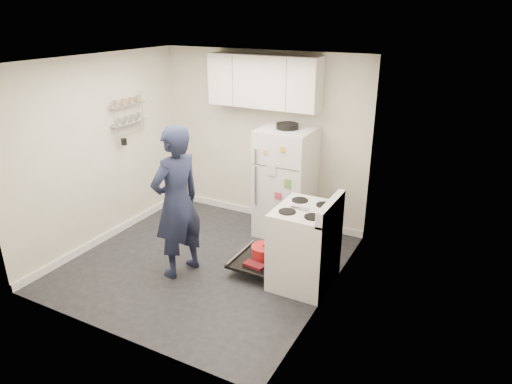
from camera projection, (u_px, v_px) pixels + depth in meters
The scene contains 7 objects.
room at pixel (201, 172), 5.42m from camera, with size 3.21×3.21×2.51m.
electric_range at pixel (303, 247), 5.24m from camera, with size 0.66×0.76×1.10m.
open_oven_door at pixel (261, 255), 5.60m from camera, with size 0.55×0.70×0.23m.
refrigerator at pixel (286, 182), 6.35m from camera, with size 0.72×0.74×1.60m.
upper_cabinets at pixel (264, 81), 6.19m from camera, with size 1.60×0.33×0.70m, color silver.
wall_shelf_rack at pixel (128, 114), 6.27m from camera, with size 0.14×0.60×0.61m.
person at pixel (177, 203), 5.29m from camera, with size 0.67×0.44×1.85m, color #181D36.
Camera 1 is at (2.93, -4.21, 3.00)m, focal length 32.00 mm.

